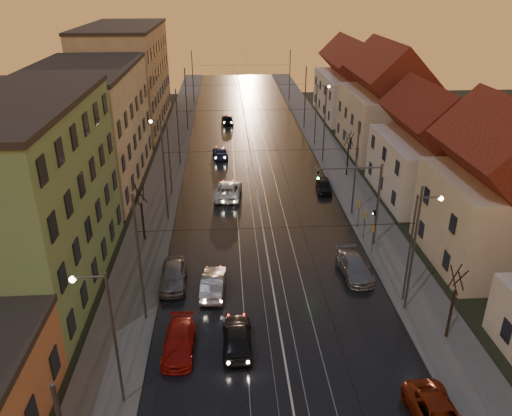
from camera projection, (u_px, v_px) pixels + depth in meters
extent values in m
cube|color=black|center=(252.00, 160.00, 61.16)|extent=(16.00, 120.00, 0.04)
cube|color=#4C4C4C|center=(169.00, 162.00, 60.56)|extent=(4.00, 120.00, 0.15)
cube|color=#4C4C4C|center=(332.00, 158.00, 61.71)|extent=(4.00, 120.00, 0.15)
cube|color=gray|center=(234.00, 160.00, 61.02)|extent=(0.06, 120.00, 0.03)
cube|color=gray|center=(245.00, 160.00, 61.10)|extent=(0.06, 120.00, 0.03)
cube|color=gray|center=(258.00, 160.00, 61.19)|extent=(0.06, 120.00, 0.03)
cube|color=gray|center=(269.00, 160.00, 61.27)|extent=(0.06, 120.00, 0.03)
cube|color=#699860|center=(15.00, 202.00, 33.87)|extent=(10.00, 18.00, 13.00)
cube|color=tan|center=(88.00, 129.00, 52.21)|extent=(10.00, 20.00, 12.00)
cube|color=#9F8467|center=(126.00, 78.00, 73.55)|extent=(10.00, 24.00, 14.00)
cube|color=beige|center=(492.00, 221.00, 38.01)|extent=(8.50, 10.00, 7.00)
pyramid|color=#521214|center=(507.00, 153.00, 35.75)|extent=(8.67, 10.20, 3.80)
cube|color=silver|center=(427.00, 168.00, 50.01)|extent=(9.00, 12.00, 6.00)
pyramid|color=#521214|center=(434.00, 123.00, 48.08)|extent=(9.18, 12.24, 3.20)
cube|color=beige|center=(384.00, 122.00, 63.29)|extent=(9.00, 14.00, 7.50)
pyramid|color=#521214|center=(389.00, 76.00, 60.89)|extent=(9.18, 14.28, 4.00)
cube|color=silver|center=(350.00, 96.00, 79.82)|extent=(9.00, 16.00, 6.50)
pyramid|color=#521214|center=(353.00, 64.00, 77.73)|extent=(9.18, 16.32, 3.50)
cylinder|color=#595B60|center=(140.00, 260.00, 30.68)|extent=(0.16, 0.16, 9.00)
cylinder|color=#595B60|center=(413.00, 252.00, 31.67)|extent=(0.16, 0.16, 9.00)
cylinder|color=#595B60|center=(165.00, 174.00, 44.28)|extent=(0.16, 0.16, 9.00)
cylinder|color=#595B60|center=(355.00, 170.00, 45.27)|extent=(0.16, 0.16, 9.00)
cylinder|color=#595B60|center=(178.00, 128.00, 57.88)|extent=(0.16, 0.16, 9.00)
cylinder|color=#595B60|center=(324.00, 126.00, 58.87)|extent=(0.16, 0.16, 9.00)
cylinder|color=#595B60|center=(186.00, 100.00, 71.48)|extent=(0.16, 0.16, 9.00)
cylinder|color=#595B60|center=(305.00, 98.00, 72.47)|extent=(0.16, 0.16, 9.00)
cylinder|color=#595B60|center=(193.00, 77.00, 87.80)|extent=(0.16, 0.16, 9.00)
cylinder|color=#595B60|center=(290.00, 76.00, 88.79)|extent=(0.16, 0.16, 9.00)
cylinder|color=#595B60|center=(115.00, 342.00, 24.53)|extent=(0.14, 0.14, 8.00)
cylinder|color=#595B60|center=(88.00, 277.00, 22.90)|extent=(1.60, 0.10, 0.10)
sphere|color=#FFD88C|center=(72.00, 279.00, 22.90)|extent=(0.32, 0.32, 0.32)
cylinder|color=#595B60|center=(410.00, 251.00, 32.80)|extent=(0.14, 0.14, 8.00)
cylinder|color=#595B60|center=(430.00, 197.00, 31.26)|extent=(1.60, 0.10, 0.10)
sphere|color=#FFD88C|center=(441.00, 199.00, 31.34)|extent=(0.32, 0.32, 0.32)
cylinder|color=#595B60|center=(169.00, 157.00, 49.92)|extent=(0.14, 0.14, 8.00)
cylinder|color=#595B60|center=(158.00, 120.00, 48.29)|extent=(1.60, 0.10, 0.10)
sphere|color=#FFD88C|center=(151.00, 121.00, 48.29)|extent=(0.32, 0.32, 0.32)
cylinder|color=#595B60|center=(316.00, 115.00, 65.44)|extent=(0.14, 0.14, 8.00)
cylinder|color=#595B60|center=(323.00, 86.00, 63.90)|extent=(1.60, 0.10, 0.10)
sphere|color=#FFD88C|center=(329.00, 87.00, 63.98)|extent=(0.32, 0.32, 0.32)
cylinder|color=#595B60|center=(378.00, 206.00, 40.23)|extent=(0.20, 0.20, 7.20)
cylinder|color=#595B60|center=(349.00, 168.00, 38.70)|extent=(5.20, 0.14, 0.14)
imported|color=black|center=(318.00, 176.00, 38.81)|extent=(0.15, 0.18, 0.90)
sphere|color=#19FF3F|center=(318.00, 178.00, 38.77)|extent=(0.20, 0.20, 0.20)
cylinder|color=black|center=(143.00, 222.00, 41.71)|extent=(0.18, 0.18, 3.50)
cylinder|color=black|center=(143.00, 194.00, 40.74)|extent=(0.37, 0.92, 1.61)
cylinder|color=black|center=(139.00, 193.00, 40.86)|extent=(0.91, 0.40, 1.61)
cylinder|color=black|center=(137.00, 195.00, 40.56)|extent=(0.37, 0.92, 1.61)
cylinder|color=black|center=(141.00, 195.00, 40.46)|extent=(0.84, 0.54, 1.62)
cylinder|color=black|center=(450.00, 315.00, 30.19)|extent=(0.18, 0.18, 3.50)
cylinder|color=black|center=(461.00, 278.00, 29.22)|extent=(0.37, 0.92, 1.61)
cylinder|color=black|center=(454.00, 277.00, 29.34)|extent=(0.91, 0.40, 1.61)
cylinder|color=black|center=(454.00, 280.00, 29.04)|extent=(0.37, 0.92, 1.61)
cylinder|color=black|center=(461.00, 281.00, 28.94)|extent=(0.84, 0.54, 1.62)
cylinder|color=black|center=(347.00, 161.00, 55.59)|extent=(0.18, 0.18, 3.50)
cylinder|color=black|center=(351.00, 139.00, 54.62)|extent=(0.37, 0.92, 1.61)
cylinder|color=black|center=(348.00, 139.00, 54.73)|extent=(0.91, 0.40, 1.61)
cylinder|color=black|center=(347.00, 140.00, 54.43)|extent=(0.37, 0.92, 1.61)
cylinder|color=black|center=(351.00, 140.00, 54.34)|extent=(0.84, 0.54, 1.62)
imported|color=black|center=(237.00, 337.00, 29.89)|extent=(1.81, 4.43, 1.50)
imported|color=#96959A|center=(213.00, 283.00, 35.17)|extent=(1.88, 4.55, 1.47)
imported|color=silver|center=(228.00, 190.00, 50.61)|extent=(3.08, 5.66, 1.51)
imported|color=#1A214E|center=(220.00, 153.00, 61.96)|extent=(2.13, 4.42, 1.24)
imported|color=black|center=(228.00, 119.00, 76.53)|extent=(1.99, 4.19, 1.38)
imported|color=#AD1611|center=(179.00, 342.00, 29.58)|extent=(1.93, 4.50, 1.29)
imported|color=gray|center=(173.00, 275.00, 36.07)|extent=(1.94, 4.58, 1.54)
imported|color=gray|center=(354.00, 267.00, 37.22)|extent=(2.26, 4.89, 1.38)
imported|color=black|center=(324.00, 186.00, 52.03)|extent=(1.84, 3.90, 1.29)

